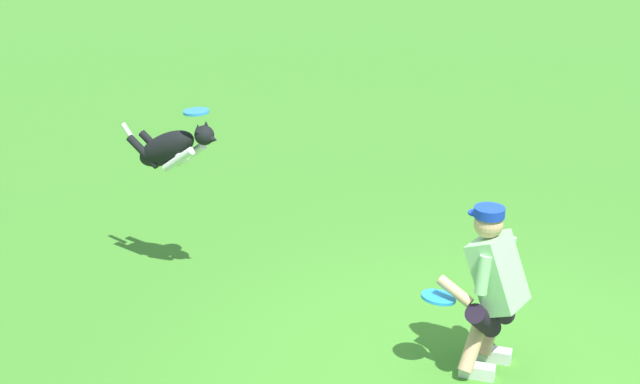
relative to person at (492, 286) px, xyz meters
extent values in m
plane|color=#3E8329|center=(0.07, 0.18, -0.70)|extent=(60.00, 60.00, 0.00)
cube|color=silver|center=(-0.04, -0.13, -0.65)|extent=(0.26, 0.10, 0.10)
cylinder|color=tan|center=(0.01, -0.15, -0.46)|extent=(0.20, 0.33, 0.37)
cylinder|color=black|center=(-0.04, -0.11, -0.23)|extent=(0.27, 0.43, 0.37)
cube|color=silver|center=(0.05, 0.13, -0.65)|extent=(0.26, 0.10, 0.10)
cylinder|color=tan|center=(0.09, 0.12, -0.46)|extent=(0.20, 0.33, 0.37)
cylinder|color=black|center=(0.03, 0.11, -0.23)|extent=(0.27, 0.43, 0.37)
cube|color=#8BC889|center=(-0.04, 0.01, 0.11)|extent=(0.49, 0.45, 0.58)
cylinder|color=#8BC889|center=(-0.08, -0.18, 0.17)|extent=(0.13, 0.16, 0.29)
cylinder|color=#8BC889|center=(0.05, 0.19, 0.17)|extent=(0.13, 0.16, 0.29)
cylinder|color=tan|center=(0.24, 0.15, -0.01)|extent=(0.30, 0.17, 0.19)
cylinder|color=tan|center=(-0.05, -0.22, 0.01)|extent=(0.12, 0.16, 0.27)
sphere|color=tan|center=(0.06, -0.02, 0.47)|extent=(0.21, 0.21, 0.21)
cylinder|color=#1435B4|center=(0.06, -0.02, 0.56)|extent=(0.22, 0.22, 0.07)
cylinder|color=#1435B4|center=(0.15, -0.05, 0.53)|extent=(0.12, 0.12, 0.02)
ellipsoid|color=black|center=(2.96, -0.74, 0.51)|extent=(0.75, 0.42, 0.54)
ellipsoid|color=white|center=(2.79, -0.70, 0.48)|extent=(0.13, 0.18, 0.16)
sphere|color=black|center=(2.54, -0.64, 0.70)|extent=(0.17, 0.17, 0.17)
cone|color=black|center=(2.46, -0.62, 0.68)|extent=(0.11, 0.11, 0.09)
cone|color=black|center=(2.58, -0.59, 0.78)|extent=(0.06, 0.06, 0.07)
cone|color=black|center=(2.55, -0.70, 0.78)|extent=(0.06, 0.06, 0.07)
cylinder|color=white|center=(2.79, -0.62, 0.47)|extent=(0.35, 0.15, 0.27)
cylinder|color=white|center=(2.75, -0.77, 0.47)|extent=(0.35, 0.15, 0.27)
cylinder|color=black|center=(3.17, -0.71, 0.47)|extent=(0.35, 0.15, 0.27)
cylinder|color=black|center=(3.14, -0.86, 0.47)|extent=(0.35, 0.15, 0.27)
cylinder|color=white|center=(3.36, -0.84, 0.56)|extent=(0.21, 0.09, 0.23)
cylinder|color=#308ADF|center=(2.63, -0.69, 0.89)|extent=(0.31, 0.31, 0.04)
cylinder|color=#238EDF|center=(0.36, 0.13, -0.09)|extent=(0.34, 0.34, 0.07)
camera|label=1|loc=(-0.59, 5.90, 2.98)|focal=50.20mm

